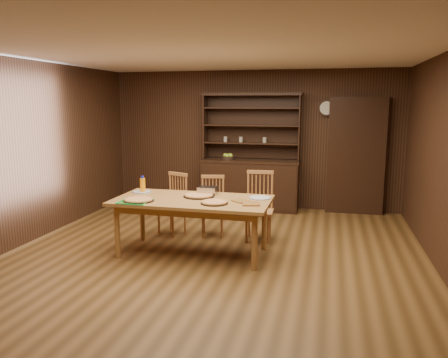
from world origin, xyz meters
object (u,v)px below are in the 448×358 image
(chair_left, at_px, (175,202))
(juice_bottle, at_px, (143,185))
(chair_right, at_px, (259,203))
(chair_center, at_px, (213,204))
(dining_table, at_px, (192,204))
(china_hutch, at_px, (250,178))

(chair_left, bearing_deg, juice_bottle, -90.31)
(chair_right, bearing_deg, chair_center, 172.83)
(chair_right, xyz_separation_m, juice_bottle, (-1.55, -0.64, 0.32))
(dining_table, distance_m, chair_right, 1.16)
(chair_center, height_order, juice_bottle, juice_bottle)
(china_hutch, xyz_separation_m, dining_table, (-0.29, -2.67, 0.08))
(china_hutch, distance_m, chair_left, 2.03)
(chair_left, height_order, juice_bottle, juice_bottle)
(chair_center, bearing_deg, chair_right, -16.59)
(dining_table, xyz_separation_m, juice_bottle, (-0.80, 0.23, 0.18))
(chair_center, distance_m, juice_bottle, 1.14)
(china_hutch, relative_size, chair_center, 2.40)
(china_hutch, bearing_deg, chair_left, -114.51)
(china_hutch, xyz_separation_m, chair_left, (-0.84, -1.85, -0.10))
(chair_center, bearing_deg, juice_bottle, -152.97)
(chair_center, height_order, chair_right, chair_right)
(juice_bottle, bearing_deg, chair_left, 67.56)
(chair_left, distance_m, chair_right, 1.31)
(china_hutch, xyz_separation_m, chair_right, (0.46, -1.80, -0.06))
(china_hutch, xyz_separation_m, juice_bottle, (-1.09, -2.44, 0.26))
(juice_bottle, bearing_deg, china_hutch, 65.99)
(chair_center, xyz_separation_m, chair_right, (0.72, -0.05, 0.06))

